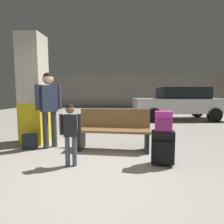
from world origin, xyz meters
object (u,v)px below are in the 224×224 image
Objects in this scene: bench at (114,130)px; backpack_bright at (163,121)px; adult at (49,102)px; parked_car_near at (179,102)px; backpack_dark_floor at (30,141)px; child at (70,128)px; structural_pillar at (34,90)px; suitcase at (163,147)px.

backpack_bright is at bearing -41.77° from bench.
parked_car_near is (4.14, 4.85, -0.24)m from adult.
adult is 5.00× the size of backpack_dark_floor.
backpack_bright is 0.32× the size of child.
child is 0.25× the size of parked_car_near.
structural_pillar is 1.27m from backpack_dark_floor.
adult reaches higher than bench.
child is (-1.57, -0.18, -0.11)m from backpack_bright.
backpack_bright is 2.93m from backpack_dark_floor.
child is 1.33m from adult.
child reaches higher than bench.
backpack_bright reaches higher than suitcase.
suitcase is at bearing -18.49° from adult.
structural_pillar is 2.47× the size of child.
backpack_bright is 0.20× the size of adult.
adult is at bearing -179.03° from bench.
bench is at bearing 4.72° from backpack_dark_floor.
suitcase is (2.94, -1.18, -0.99)m from structural_pillar.
bench is 4.75× the size of backpack_bright.
child is at bearing -173.49° from backpack_bright.
child reaches higher than backpack_bright.
backpack_dark_floor is 6.77m from parked_car_near.
adult is (-0.81, 0.98, 0.39)m from child.
adult is at bearing -130.47° from parked_car_near.
adult reaches higher than child.
structural_pillar reaches higher than backpack_dark_floor.
parked_car_near is (4.70, 4.47, -0.51)m from structural_pillar.
adult is 6.38m from parked_car_near.
suitcase is 1.78× the size of backpack_dark_floor.
adult is (-2.38, 0.80, 0.73)m from suitcase.
suitcase is 5.93m from parked_car_near.
parked_car_near reaches higher than bench.
suitcase is 1.61m from child.
parked_car_near is at bearing 60.29° from child.
structural_pillar is 3.32m from suitcase.
child is at bearing -173.47° from suitcase.
bench is 4.75× the size of backpack_dark_floor.
bench is 1.51× the size of child.
backpack_bright is 5.91m from parked_car_near.
bench is at bearing 138.25° from suitcase.
backpack_bright is (-0.00, -0.00, 0.45)m from suitcase.
child is at bearing -44.73° from structural_pillar.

